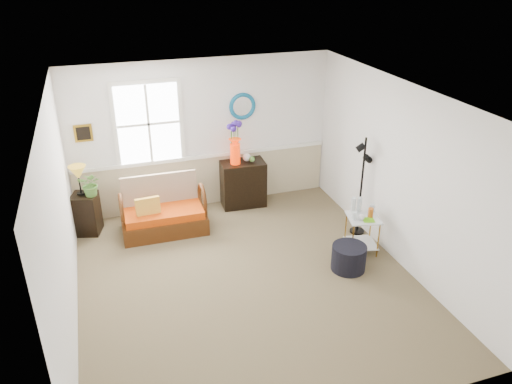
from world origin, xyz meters
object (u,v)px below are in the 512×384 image
object	(u,v)px
lamp_stand	(87,214)
ottoman	(349,258)
cabinet	(243,183)
floor_lamp	(361,187)
side_table	(362,234)
loveseat	(163,207)

from	to	relation	value
lamp_stand	ottoman	distance (m)	4.18
cabinet	lamp_stand	bearing A→B (deg)	-172.62
floor_lamp	ottoman	bearing A→B (deg)	-113.86
cabinet	side_table	size ratio (longest dim) A/B	1.41
cabinet	floor_lamp	distance (m)	2.18
lamp_stand	loveseat	bearing A→B (deg)	-15.97
loveseat	floor_lamp	distance (m)	3.16
lamp_stand	side_table	size ratio (longest dim) A/B	1.16
floor_lamp	ottoman	distance (m)	1.26
loveseat	side_table	size ratio (longest dim) A/B	2.29
lamp_stand	cabinet	size ratio (longest dim) A/B	0.82
cabinet	loveseat	bearing A→B (deg)	-157.33
side_table	floor_lamp	size ratio (longest dim) A/B	0.36
floor_lamp	side_table	bearing A→B (deg)	-102.26
loveseat	ottoman	size ratio (longest dim) A/B	2.72
loveseat	ottoman	distance (m)	3.03
side_table	ottoman	size ratio (longest dim) A/B	1.19
loveseat	side_table	distance (m)	3.15
loveseat	side_table	bearing A→B (deg)	-28.64
loveseat	side_table	world-z (taller)	loveseat
loveseat	floor_lamp	bearing A→B (deg)	-18.22
floor_lamp	lamp_stand	bearing A→B (deg)	173.28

